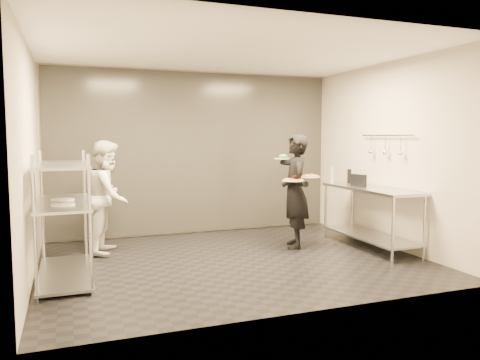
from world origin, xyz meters
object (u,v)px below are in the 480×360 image
object	(u,v)px
prep_counter	(370,207)
bottle_dark	(349,176)
salad_plate	(283,157)
chef	(108,197)
bottle_green	(332,175)
pos_monitor	(358,181)
pass_rack	(63,214)
pizza_plate_far	(311,176)
waiter	(295,191)
bottle_clear	(354,178)
pizza_plate_near	(293,180)

from	to	relation	value
prep_counter	bottle_dark	distance (m)	0.77
prep_counter	salad_plate	distance (m)	1.52
prep_counter	chef	size ratio (longest dim) A/B	1.11
chef	prep_counter	bearing A→B (deg)	-89.40
prep_counter	bottle_green	world-z (taller)	bottle_green
bottle_green	chef	bearing A→B (deg)	175.17
chef	pos_monitor	xyz separation A→B (m)	(3.61, -0.95, 0.20)
pass_rack	pizza_plate_far	world-z (taller)	pass_rack
waiter	bottle_clear	xyz separation A→B (m)	(1.06, 0.02, 0.17)
waiter	pizza_plate_near	xyz separation A→B (m)	(-0.13, -0.18, 0.19)
bottle_clear	bottle_dark	bearing A→B (deg)	79.67
pass_rack	pos_monitor	world-z (taller)	pass_rack
pizza_plate_far	salad_plate	distance (m)	0.60
chef	pizza_plate_near	size ratio (longest dim) A/B	5.06
bottle_clear	pizza_plate_far	bearing A→B (deg)	-167.06
bottle_dark	prep_counter	bearing A→B (deg)	-94.17
pizza_plate_near	waiter	bearing A→B (deg)	54.97
prep_counter	bottle_clear	bearing A→B (deg)	88.59
chef	bottle_dark	xyz separation A→B (m)	(3.78, -0.45, 0.22)
pass_rack	bottle_dark	xyz separation A→B (m)	(4.38, 0.65, 0.27)
chef	pizza_plate_far	xyz separation A→B (m)	(2.84, -0.86, 0.28)
bottle_clear	salad_plate	bearing A→B (deg)	165.91
salad_plate	bottle_green	xyz separation A→B (m)	(0.93, 0.07, -0.30)
pass_rack	salad_plate	bearing A→B (deg)	12.87
bottle_dark	pos_monitor	bearing A→B (deg)	-108.39
salad_plate	pos_monitor	world-z (taller)	salad_plate
pos_monitor	salad_plate	bearing A→B (deg)	130.54
waiter	salad_plate	xyz separation A→B (m)	(-0.06, 0.30, 0.50)
pizza_plate_near	bottle_dark	size ratio (longest dim) A/B	1.39
pass_rack	bottle_green	world-z (taller)	pass_rack
chef	pos_monitor	size ratio (longest dim) A/B	6.18
pass_rack	salad_plate	xyz separation A→B (m)	(3.22, 0.74, 0.59)
pizza_plate_far	pos_monitor	world-z (taller)	pizza_plate_far
chef	bottle_green	distance (m)	3.57
pizza_plate_far	salad_plate	size ratio (longest dim) A/B	0.97
pass_rack	salad_plate	size ratio (longest dim) A/B	5.51
pass_rack	pizza_plate_far	distance (m)	3.46
pos_monitor	bottle_clear	world-z (taller)	bottle_clear
chef	bottle_clear	distance (m)	3.80
prep_counter	salad_plate	bearing A→B (deg)	146.51
bottle_dark	pass_rack	bearing A→B (deg)	-171.49
pass_rack	prep_counter	size ratio (longest dim) A/B	0.89
waiter	bottle_clear	world-z (taller)	waiter
bottle_dark	pizza_plate_near	bearing A→B (deg)	-161.80
waiter	pass_rack	bearing A→B (deg)	-63.65
pizza_plate_far	salad_plate	world-z (taller)	salad_plate
salad_plate	bottle_dark	world-z (taller)	salad_plate
waiter	bottle_clear	bearing A→B (deg)	109.78
waiter	pizza_plate_near	size ratio (longest dim) A/B	5.33
prep_counter	bottle_dark	size ratio (longest dim) A/B	7.80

